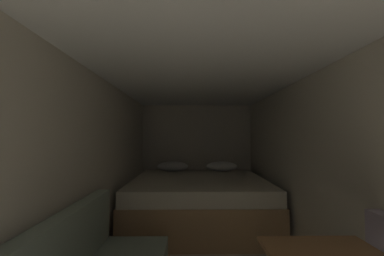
# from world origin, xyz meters

# --- Properties ---
(wall_back) EXTENTS (2.32, 0.05, 2.03)m
(wall_back) POSITION_xyz_m (0.00, 4.12, 1.01)
(wall_back) COLOR beige
(wall_back) RESTS_ON ground
(wall_left) EXTENTS (0.05, 4.62, 2.03)m
(wall_left) POSITION_xyz_m (-1.13, 1.79, 1.01)
(wall_left) COLOR beige
(wall_left) RESTS_ON ground
(wall_right) EXTENTS (0.05, 4.62, 2.03)m
(wall_right) POSITION_xyz_m (1.13, 1.79, 1.01)
(wall_right) COLOR beige
(wall_right) RESTS_ON ground
(ceiling_slab) EXTENTS (2.32, 4.62, 0.05)m
(ceiling_slab) POSITION_xyz_m (0.00, 1.79, 2.05)
(ceiling_slab) COLOR white
(ceiling_slab) RESTS_ON wall_left
(bed) EXTENTS (2.10, 1.82, 0.91)m
(bed) POSITION_xyz_m (0.00, 3.16, 0.37)
(bed) COLOR tan
(bed) RESTS_ON ground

